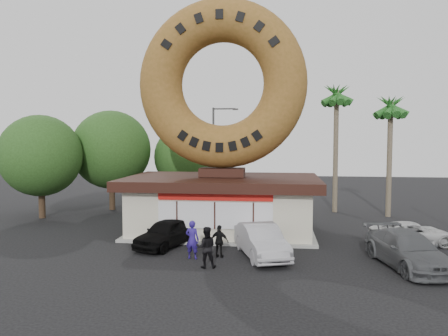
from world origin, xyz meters
TOP-DOWN VIEW (x-y plane):
  - ground at (0.00, 0.00)m, footprint 90.00×90.00m
  - donut_shop at (0.00, 5.98)m, footprint 11.20×7.20m
  - giant_donut at (0.00, 6.00)m, footprint 9.72×2.48m
  - tree_west at (-9.50, 13.00)m, footprint 6.00×6.00m
  - tree_mid at (-4.00, 15.00)m, footprint 5.20×5.20m
  - tree_far at (-13.00, 9.00)m, footprint 5.60×5.60m
  - palm_near at (7.50, 14.00)m, footprint 2.60×2.60m
  - palm_far at (11.00, 12.50)m, footprint 2.60×2.60m
  - street_lamp at (-1.86, 16.00)m, footprint 2.11×0.20m
  - person_left at (-0.66, 0.23)m, footprint 0.71×0.53m
  - person_center at (0.20, -1.06)m, footprint 0.96×0.81m
  - person_right at (0.56, 0.59)m, footprint 0.95×0.57m
  - car_black at (-2.42, 2.27)m, footprint 2.96×4.45m
  - car_silver at (2.48, 0.94)m, footprint 2.97×4.85m
  - car_grey at (8.81, 0.09)m, footprint 3.17×5.50m
  - car_white at (10.25, 4.24)m, footprint 4.48×2.56m

SIDE VIEW (x-z plane):
  - ground at x=0.00m, z-range 0.00..0.00m
  - car_white at x=10.25m, z-range 0.00..1.18m
  - car_black at x=-2.42m, z-range 0.00..1.41m
  - car_grey at x=8.81m, z-range 0.00..1.50m
  - car_silver at x=2.48m, z-range 0.00..1.51m
  - person_right at x=0.56m, z-range 0.00..1.52m
  - person_center at x=0.20m, z-range 0.00..1.77m
  - person_left at x=-0.66m, z-range 0.00..1.78m
  - donut_shop at x=0.00m, z-range -0.13..3.67m
  - tree_mid at x=-4.00m, z-range 0.70..7.33m
  - tree_far at x=-13.00m, z-range 0.76..7.90m
  - street_lamp at x=-1.86m, z-range 0.48..8.48m
  - tree_west at x=-9.50m, z-range 0.82..8.47m
  - palm_far at x=11.00m, z-range 3.11..11.86m
  - palm_near at x=7.50m, z-range 3.54..13.29m
  - giant_donut at x=0.00m, z-range 3.80..13.52m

